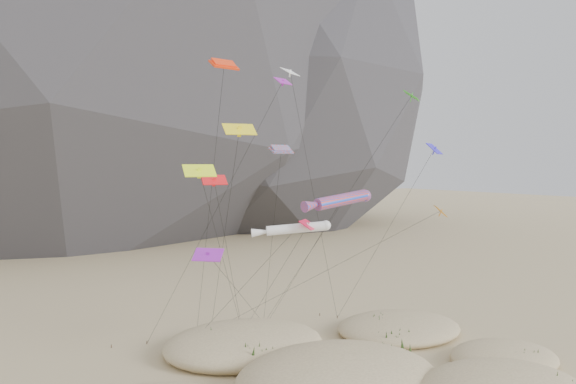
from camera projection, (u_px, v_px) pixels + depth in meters
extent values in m
ellipsoid|color=black|center=(264.00, 87.00, 156.31)|extent=(130.55, 126.41, 100.00)
ellipsoid|color=#CCB789|center=(338.00, 379.00, 40.61)|extent=(15.61, 13.27, 3.84)
ellipsoid|color=#CCB789|center=(504.00, 358.00, 46.22)|extent=(9.40, 7.99, 2.08)
ellipsoid|color=#CCB789|center=(244.00, 344.00, 49.25)|extent=(14.46, 12.29, 2.93)
ellipsoid|color=#CCB789|center=(399.00, 328.00, 54.51)|extent=(12.62, 10.73, 2.24)
ellipsoid|color=black|center=(361.00, 379.00, 39.93)|extent=(3.21, 2.75, 0.96)
ellipsoid|color=black|center=(395.00, 358.00, 44.60)|extent=(2.57, 2.20, 0.77)
ellipsoid|color=black|center=(521.00, 359.00, 45.45)|extent=(2.15, 1.84, 0.65)
ellipsoid|color=black|center=(226.00, 343.00, 48.25)|extent=(3.02, 2.58, 0.91)
ellipsoid|color=black|center=(261.00, 354.00, 45.89)|extent=(2.74, 2.34, 0.82)
ellipsoid|color=black|center=(385.00, 325.00, 54.73)|extent=(2.47, 2.11, 0.74)
ellipsoid|color=black|center=(393.00, 339.00, 50.64)|extent=(2.32, 1.99, 0.70)
cylinder|color=#3F2D1E|center=(211.00, 330.00, 55.09)|extent=(0.08, 0.08, 0.30)
cylinder|color=#3F2D1E|center=(243.00, 332.00, 54.51)|extent=(0.08, 0.08, 0.30)
cylinder|color=#3F2D1E|center=(241.00, 333.00, 54.18)|extent=(0.08, 0.08, 0.30)
cylinder|color=#3F2D1E|center=(264.00, 322.00, 57.66)|extent=(0.08, 0.08, 0.30)
cylinder|color=#3F2D1E|center=(337.00, 317.00, 59.75)|extent=(0.08, 0.08, 0.30)
cylinder|color=#3F2D1E|center=(147.00, 342.00, 51.17)|extent=(0.08, 0.08, 0.30)
cylinder|color=#3F2D1E|center=(320.00, 315.00, 60.68)|extent=(0.08, 0.08, 0.30)
cylinder|color=#3F2D1E|center=(111.00, 346.00, 50.13)|extent=(0.08, 0.08, 0.30)
cylinder|color=#F23819|center=(342.00, 200.00, 47.09)|extent=(5.77, 1.69, 1.61)
sphere|color=#F23819|center=(365.00, 196.00, 48.86)|extent=(1.08, 1.08, 1.08)
cone|color=#F23819|center=(315.00, 205.00, 45.14)|extent=(2.42, 1.19, 1.16)
cylinder|color=black|center=(300.00, 269.00, 51.80)|extent=(1.08, 11.13, 13.46)
cylinder|color=silver|center=(296.00, 228.00, 43.18)|extent=(4.59, 2.56, 1.07)
sphere|color=silver|center=(326.00, 225.00, 43.53)|extent=(0.78, 0.78, 0.78)
cone|color=silver|center=(264.00, 232.00, 42.79)|extent=(2.01, 1.38, 0.80)
cylinder|color=black|center=(239.00, 291.00, 47.14)|extent=(4.10, 11.39, 11.50)
cube|color=red|center=(224.00, 65.00, 42.26)|extent=(2.35, 1.20, 0.68)
cube|color=red|center=(224.00, 63.00, 42.25)|extent=(1.99, 0.96, 0.66)
cylinder|color=black|center=(209.00, 216.00, 48.74)|extent=(2.90, 12.19, 23.90)
cube|color=red|center=(281.00, 150.00, 48.20)|extent=(2.19, 1.04, 0.60)
cube|color=red|center=(281.00, 148.00, 48.19)|extent=(1.86, 0.83, 0.59)
cylinder|color=black|center=(272.00, 244.00, 53.38)|extent=(3.51, 9.09, 17.62)
cube|color=purple|center=(208.00, 255.00, 36.84)|extent=(2.10, 2.07, 0.74)
cube|color=purple|center=(208.00, 257.00, 36.85)|extent=(0.32, 0.32, 0.67)
cylinder|color=black|center=(242.00, 297.00, 47.25)|extent=(13.36, 15.61, 10.45)
cube|color=purple|center=(283.00, 81.00, 46.95)|extent=(1.72, 1.22, 0.61)
cube|color=purple|center=(283.00, 83.00, 46.95)|extent=(0.23, 0.24, 0.53)
cylinder|color=black|center=(212.00, 218.00, 49.06)|extent=(8.86, 9.36, 23.34)
cube|color=red|center=(214.00, 180.00, 39.03)|extent=(1.90, 1.24, 0.69)
cube|color=red|center=(214.00, 182.00, 39.04)|extent=(0.25, 0.25, 0.60)
cylinder|color=black|center=(231.00, 269.00, 46.77)|extent=(8.61, 12.03, 15.30)
cube|color=green|center=(412.00, 96.00, 50.26)|extent=(2.61, 2.48, 0.83)
cube|color=green|center=(411.00, 97.00, 50.27)|extent=(0.36, 0.35, 0.81)
cylinder|color=black|center=(333.00, 217.00, 53.96)|extent=(8.04, 12.65, 22.52)
cube|color=yellow|center=(239.00, 129.00, 39.37)|extent=(2.45, 1.60, 0.86)
cube|color=yellow|center=(239.00, 131.00, 39.38)|extent=(0.32, 0.30, 0.77)
cylinder|color=black|center=(223.00, 247.00, 47.24)|extent=(4.52, 14.74, 18.84)
cube|color=orange|center=(440.00, 211.00, 48.91)|extent=(2.05, 2.18, 0.91)
cube|color=orange|center=(440.00, 213.00, 48.92)|extent=(0.40, 0.40, 0.67)
cylinder|color=black|center=(319.00, 274.00, 52.00)|extent=(14.60, 16.03, 12.30)
cube|color=#2719DC|center=(434.00, 149.00, 45.98)|extent=(2.30, 1.89, 0.92)
cube|color=#2719DC|center=(434.00, 151.00, 45.99)|extent=(0.38, 0.40, 0.69)
cylinder|color=black|center=(379.00, 244.00, 52.87)|extent=(1.30, 14.54, 17.65)
cube|color=white|center=(290.00, 72.00, 51.14)|extent=(2.23, 1.87, 0.65)
cube|color=white|center=(290.00, 73.00, 51.15)|extent=(0.28, 0.25, 0.68)
cylinder|color=black|center=(315.00, 204.00, 55.45)|extent=(8.27, 3.50, 24.81)
cube|color=red|center=(308.00, 225.00, 43.19)|extent=(2.14, 2.02, 0.69)
cube|color=red|center=(308.00, 227.00, 43.19)|extent=(0.30, 0.29, 0.67)
cylinder|color=black|center=(272.00, 285.00, 48.85)|extent=(0.80, 12.31, 11.74)
cube|color=#E0FF1A|center=(199.00, 171.00, 36.54)|extent=(2.25, 1.43, 0.82)
cube|color=#E0FF1A|center=(199.00, 173.00, 36.54)|extent=(0.29, 0.30, 0.71)
cylinder|color=black|center=(225.00, 268.00, 45.53)|extent=(10.47, 13.77, 15.97)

